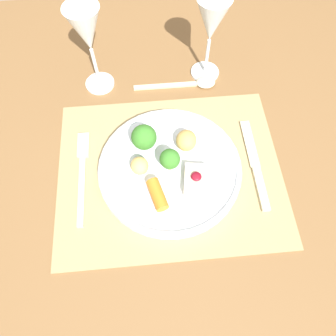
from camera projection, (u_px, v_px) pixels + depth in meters
name	position (u px, v px, depth m)	size (l,w,h in m)	color
ground_plane	(169.00, 258.00, 1.36)	(8.00, 8.00, 0.00)	gray
dining_table	(170.00, 187.00, 0.74)	(1.60, 1.19, 0.78)	brown
placemat	(170.00, 171.00, 0.68)	(0.46, 0.37, 0.00)	#9E895B
dinner_plate	(167.00, 168.00, 0.66)	(0.29, 0.29, 0.08)	silver
fork	(82.00, 170.00, 0.67)	(0.02, 0.21, 0.01)	beige
knife	(256.00, 169.00, 0.67)	(0.02, 0.21, 0.01)	beige
spoon	(193.00, 83.00, 0.78)	(0.20, 0.04, 0.01)	beige
wine_glass_near	(211.00, 24.00, 0.68)	(0.07, 0.07, 0.20)	white
wine_glass_far	(87.00, 33.00, 0.66)	(0.07, 0.07, 0.20)	white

